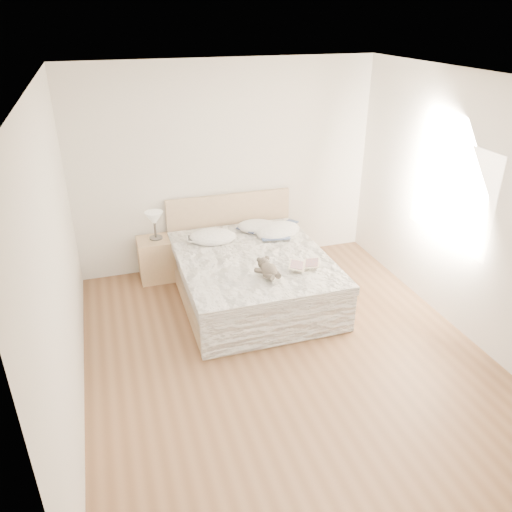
% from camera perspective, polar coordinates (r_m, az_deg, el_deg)
% --- Properties ---
extents(floor, '(4.00, 4.50, 0.00)m').
position_cam_1_polar(floor, '(5.31, 3.26, -10.90)').
color(floor, brown).
rests_on(floor, ground).
extents(ceiling, '(4.00, 4.50, 0.00)m').
position_cam_1_polar(ceiling, '(4.26, 4.24, 19.40)').
color(ceiling, white).
rests_on(ceiling, ground).
extents(wall_back, '(4.00, 0.02, 2.70)m').
position_cam_1_polar(wall_back, '(6.64, -3.35, 10.06)').
color(wall_back, silver).
rests_on(wall_back, ground).
extents(wall_front, '(4.00, 0.02, 2.70)m').
position_cam_1_polar(wall_front, '(2.95, 19.97, -14.71)').
color(wall_front, silver).
rests_on(wall_front, ground).
extents(wall_left, '(0.02, 4.50, 2.70)m').
position_cam_1_polar(wall_left, '(4.37, -21.61, -0.83)').
color(wall_left, silver).
rests_on(wall_left, ground).
extents(wall_right, '(0.02, 4.50, 2.70)m').
position_cam_1_polar(wall_right, '(5.62, 23.18, 4.84)').
color(wall_right, silver).
rests_on(wall_right, ground).
extents(window, '(0.02, 1.30, 1.10)m').
position_cam_1_polar(window, '(5.79, 21.43, 6.83)').
color(window, white).
rests_on(window, wall_right).
extents(bed, '(1.72, 2.14, 1.00)m').
position_cam_1_polar(bed, '(6.09, -0.59, -2.10)').
color(bed, tan).
rests_on(bed, floor).
extents(nightstand, '(0.45, 0.40, 0.56)m').
position_cam_1_polar(nightstand, '(6.64, -11.30, -0.34)').
color(nightstand, tan).
rests_on(nightstand, floor).
extents(table_lamp, '(0.29, 0.29, 0.36)m').
position_cam_1_polar(table_lamp, '(6.45, -11.55, 4.09)').
color(table_lamp, '#4F4A45').
rests_on(table_lamp, nightstand).
extents(pillow_left, '(0.65, 0.51, 0.18)m').
position_cam_1_polar(pillow_left, '(6.30, -4.98, 2.18)').
color(pillow_left, white).
rests_on(pillow_left, bed).
extents(pillow_middle, '(0.64, 0.56, 0.16)m').
position_cam_1_polar(pillow_middle, '(6.58, 0.21, 3.38)').
color(pillow_middle, white).
rests_on(pillow_middle, bed).
extents(pillow_right, '(0.72, 0.60, 0.19)m').
position_cam_1_polar(pillow_right, '(6.46, 2.54, 2.90)').
color(pillow_right, white).
rests_on(pillow_right, bed).
extents(blouse, '(0.65, 0.68, 0.02)m').
position_cam_1_polar(blouse, '(6.46, 1.91, 2.83)').
color(blouse, navy).
rests_on(blouse, bed).
extents(photo_book, '(0.32, 0.24, 0.02)m').
position_cam_1_polar(photo_book, '(6.29, -6.61, 1.97)').
color(photo_book, white).
rests_on(photo_book, bed).
extents(childrens_book, '(0.44, 0.39, 0.02)m').
position_cam_1_polar(childrens_book, '(5.63, 5.54, -1.03)').
color(childrens_book, '#F5E7C4').
rests_on(childrens_book, bed).
extents(teddy_bear, '(0.27, 0.35, 0.16)m').
position_cam_1_polar(teddy_bear, '(5.36, 1.48, -2.17)').
color(teddy_bear, brown).
rests_on(teddy_bear, bed).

